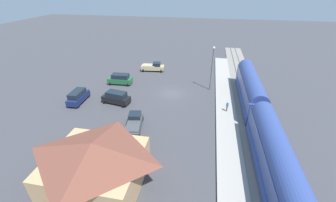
{
  "coord_description": "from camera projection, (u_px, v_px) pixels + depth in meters",
  "views": [
    {
      "loc": [
        -6.15,
        35.89,
        18.75
      ],
      "look_at": [
        -0.25,
        4.94,
        1.0
      ],
      "focal_mm": 22.59,
      "sensor_mm": 36.0,
      "label": 1
    }
  ],
  "objects": [
    {
      "name": "pedestrian_on_platform",
      "position": [
        227.0,
        106.0,
        34.17
      ],
      "size": [
        0.36,
        0.36,
        1.71
      ],
      "color": "brown",
      "rests_on": "platform"
    },
    {
      "name": "pickup_tan",
      "position": [
        153.0,
        67.0,
        50.74
      ],
      "size": [
        5.57,
        2.89,
        2.14
      ],
      "color": "#C6B284",
      "rests_on": "ground"
    },
    {
      "name": "suv_black",
      "position": [
        116.0,
        97.0,
        37.01
      ],
      "size": [
        5.17,
        3.04,
        2.22
      ],
      "color": "black",
      "rests_on": "ground"
    },
    {
      "name": "light_pole_near_platform",
      "position": [
        212.0,
        64.0,
        39.65
      ],
      "size": [
        0.44,
        0.44,
        8.65
      ],
      "color": "#515156",
      "rests_on": "ground"
    },
    {
      "name": "platform",
      "position": [
        224.0,
        97.0,
        39.22
      ],
      "size": [
        3.2,
        46.0,
        0.3
      ],
      "color": "#A8A399",
      "rests_on": "ground"
    },
    {
      "name": "railway_track",
      "position": [
        247.0,
        99.0,
        38.59
      ],
      "size": [
        4.8,
        70.0,
        0.3
      ],
      "color": "gray",
      "rests_on": "ground"
    },
    {
      "name": "station_building",
      "position": [
        95.0,
        163.0,
        21.39
      ],
      "size": [
        9.99,
        8.81,
        5.35
      ],
      "color": "tan",
      "rests_on": "ground"
    },
    {
      "name": "suv_green",
      "position": [
        120.0,
        79.0,
        44.07
      ],
      "size": [
        4.99,
        2.59,
        2.22
      ],
      "color": "#236638",
      "rests_on": "ground"
    },
    {
      "name": "pickup_charcoal",
      "position": [
        134.0,
        123.0,
        30.39
      ],
      "size": [
        2.9,
        5.66,
        2.14
      ],
      "color": "#47494F",
      "rests_on": "ground"
    },
    {
      "name": "passenger_train",
      "position": [
        275.0,
        159.0,
        21.71
      ],
      "size": [
        2.93,
        51.77,
        4.98
      ],
      "color": "#33478C",
      "rests_on": "railway_track"
    },
    {
      "name": "ground_plane",
      "position": [
        172.0,
        93.0,
        40.93
      ],
      "size": [
        200.0,
        200.0,
        0.0
      ],
      "primitive_type": "plane",
      "color": "#424247"
    },
    {
      "name": "suv_navy",
      "position": [
        78.0,
        96.0,
        37.31
      ],
      "size": [
        2.16,
        4.98,
        2.22
      ],
      "color": "navy",
      "rests_on": "ground"
    }
  ]
}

